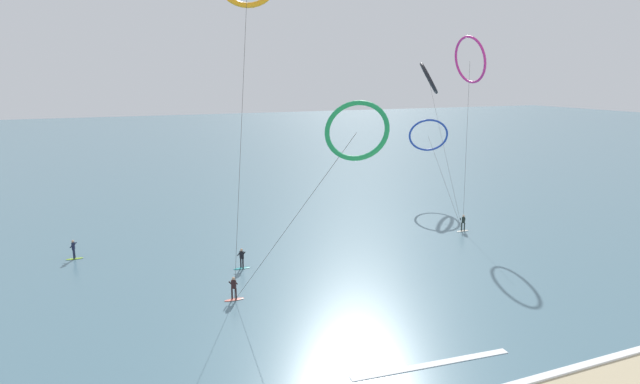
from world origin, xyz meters
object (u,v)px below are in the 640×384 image
(surfer_lime, at_px, (74,251))
(surfer_ivory, at_px, (463,224))
(surfer_teal, at_px, (242,260))
(kite_charcoal, at_px, (429,78))
(surfer_coral, at_px, (234,290))
(kite_emerald, at_px, (356,130))
(kite_magenta, at_px, (470,60))
(kite_cobalt, at_px, (428,135))

(surfer_lime, bearing_deg, surfer_ivory, -87.49)
(surfer_teal, height_order, kite_charcoal, kite_charcoal)
(surfer_coral, relative_size, surfer_teal, 1.00)
(surfer_ivory, height_order, kite_emerald, kite_emerald)
(surfer_lime, relative_size, surfer_teal, 1.00)
(kite_magenta, bearing_deg, kite_charcoal, -16.46)
(surfer_lime, relative_size, surfer_ivory, 1.00)
(surfer_ivory, bearing_deg, kite_cobalt, 110.61)
(kite_charcoal, bearing_deg, surfer_lime, 139.49)
(surfer_ivory, distance_m, kite_emerald, 29.15)
(surfer_lime, bearing_deg, surfer_coral, -130.41)
(kite_magenta, bearing_deg, surfer_teal, 106.45)
(kite_cobalt, relative_size, kite_emerald, 1.10)
(kite_cobalt, distance_m, kite_charcoal, 10.45)
(surfer_ivory, relative_size, kite_magenta, 0.09)
(surfer_lime, xyz_separation_m, surfer_teal, (12.61, -7.82, 0.00))
(kite_emerald, xyz_separation_m, kite_charcoal, (29.37, 36.84, 2.44))
(kite_cobalt, bearing_deg, surfer_coral, 63.12)
(surfer_coral, bearing_deg, kite_cobalt, 64.98)
(surfer_coral, distance_m, surfer_lime, 17.24)
(kite_cobalt, distance_m, kite_magenta, 11.33)
(kite_cobalt, height_order, kite_charcoal, kite_charcoal)
(kite_magenta, bearing_deg, kite_cobalt, 1.13)
(surfer_teal, height_order, kite_emerald, kite_emerald)
(surfer_teal, bearing_deg, kite_emerald, 166.05)
(surfer_lime, relative_size, kite_cobalt, 0.11)
(surfer_coral, bearing_deg, kite_emerald, -33.09)
(surfer_lime, bearing_deg, surfer_teal, -109.72)
(surfer_teal, bearing_deg, surfer_ivory, -109.36)
(kite_cobalt, relative_size, kite_magenta, 0.80)
(surfer_lime, distance_m, kite_charcoal, 48.81)
(surfer_coral, height_order, kite_charcoal, kite_charcoal)
(surfer_lime, height_order, kite_magenta, kite_magenta)
(surfer_teal, height_order, kite_magenta, kite_magenta)
(surfer_ivory, height_order, surfer_teal, same)
(surfer_coral, height_order, kite_magenta, kite_magenta)
(surfer_teal, relative_size, kite_cobalt, 0.11)
(surfer_teal, xyz_separation_m, kite_emerald, (2.60, -15.11, 11.78))
(kite_charcoal, bearing_deg, surfer_ivory, -171.45)
(surfer_ivory, distance_m, kite_cobalt, 15.85)
(kite_magenta, bearing_deg, surfer_coral, 115.25)
(surfer_ivory, distance_m, kite_charcoal, 26.02)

